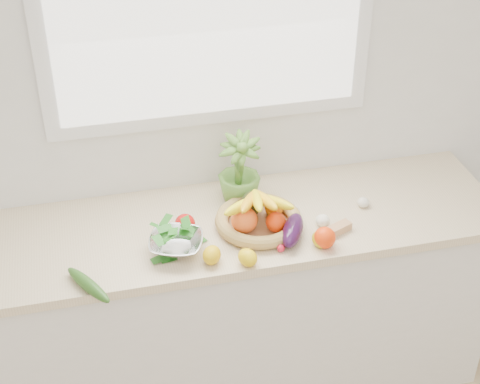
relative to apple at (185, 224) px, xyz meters
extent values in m
cube|color=white|center=(0.17, 0.33, 0.41)|extent=(4.50, 0.02, 2.70)
cube|color=silver|center=(0.17, 0.03, -0.51)|extent=(2.20, 0.58, 0.86)
cube|color=beige|center=(0.17, 0.03, -0.06)|extent=(2.24, 0.62, 0.04)
sphere|color=#FC3B07|center=(0.50, -0.21, 0.00)|extent=(0.09, 0.09, 0.08)
ellipsoid|color=yellow|center=(0.19, -0.25, -0.01)|extent=(0.09, 0.10, 0.06)
ellipsoid|color=#E5B10C|center=(0.06, -0.20, -0.01)|extent=(0.10, 0.10, 0.07)
ellipsoid|color=#E0BA0C|center=(0.48, -0.20, -0.01)|extent=(0.08, 0.09, 0.06)
sphere|color=red|center=(0.00, 0.00, 0.00)|extent=(0.10, 0.10, 0.08)
cube|color=tan|center=(0.58, -0.14, -0.02)|extent=(0.11, 0.08, 0.03)
ellipsoid|color=silver|center=(0.74, 0.00, -0.02)|extent=(0.06, 0.06, 0.04)
ellipsoid|color=silver|center=(0.44, 0.01, -0.02)|extent=(0.07, 0.07, 0.05)
ellipsoid|color=white|center=(0.53, -0.08, -0.02)|extent=(0.07, 0.07, 0.05)
ellipsoid|color=#2B0D32|center=(0.39, -0.14, 0.00)|extent=(0.16, 0.22, 0.08)
ellipsoid|color=#235117|center=(-0.39, -0.25, -0.02)|extent=(0.17, 0.24, 0.05)
sphere|color=red|center=(0.33, -0.20, -0.02)|extent=(0.03, 0.03, 0.03)
imported|color=#568831|center=(0.26, 0.18, 0.10)|extent=(0.21, 0.21, 0.31)
cylinder|color=#AF724D|center=(0.29, -0.03, -0.03)|extent=(0.33, 0.33, 0.01)
torus|color=tan|center=(0.29, -0.03, -0.01)|extent=(0.39, 0.39, 0.05)
sphere|color=orange|center=(0.22, -0.06, 0.02)|extent=(0.12, 0.12, 0.10)
sphere|color=#ED3607|center=(0.34, -0.08, 0.01)|extent=(0.09, 0.09, 0.08)
sphere|color=orange|center=(0.36, 0.02, 0.01)|extent=(0.09, 0.09, 0.08)
ellipsoid|color=black|center=(0.28, 0.04, 0.02)|extent=(0.10, 0.10, 0.11)
ellipsoid|color=yellow|center=(0.21, -0.04, 0.08)|extent=(0.19, 0.19, 0.10)
ellipsoid|color=#FFB115|center=(0.25, -0.03, 0.09)|extent=(0.14, 0.22, 0.10)
ellipsoid|color=yellow|center=(0.28, -0.04, 0.09)|extent=(0.07, 0.23, 0.10)
ellipsoid|color=yellow|center=(0.31, -0.03, 0.09)|extent=(0.08, 0.23, 0.10)
ellipsoid|color=yellow|center=(0.34, -0.04, 0.08)|extent=(0.15, 0.22, 0.10)
cylinder|color=silver|center=(-0.05, -0.11, -0.03)|extent=(0.10, 0.10, 0.02)
imported|color=silver|center=(-0.05, -0.11, 0.00)|extent=(0.25, 0.25, 0.05)
ellipsoid|color=#215F17|center=(-0.05, -0.11, 0.04)|extent=(0.19, 0.19, 0.06)
camera|label=1|loc=(-0.32, -2.27, 1.70)|focal=55.00mm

